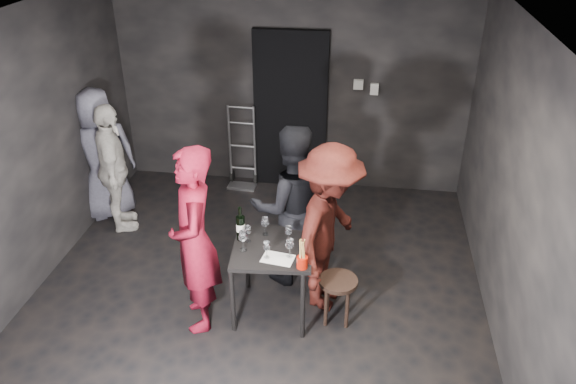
# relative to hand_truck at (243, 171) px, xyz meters

# --- Properties ---
(floor) EXTENTS (4.50, 5.00, 0.02)m
(floor) POSITION_rel_hand_truck_xyz_m (0.64, -2.30, -0.21)
(floor) COLOR black
(floor) RESTS_ON ground
(ceiling) EXTENTS (4.50, 5.00, 0.02)m
(ceiling) POSITION_rel_hand_truck_xyz_m (0.64, -2.30, 2.49)
(ceiling) COLOR silver
(ceiling) RESTS_ON ground
(wall_back) EXTENTS (4.50, 0.04, 2.70)m
(wall_back) POSITION_rel_hand_truck_xyz_m (0.64, 0.20, 1.14)
(wall_back) COLOR black
(wall_back) RESTS_ON ground
(wall_left) EXTENTS (0.04, 5.00, 2.70)m
(wall_left) POSITION_rel_hand_truck_xyz_m (-1.61, -2.30, 1.14)
(wall_left) COLOR black
(wall_left) RESTS_ON ground
(wall_right) EXTENTS (0.04, 5.00, 2.70)m
(wall_right) POSITION_rel_hand_truck_xyz_m (2.89, -2.30, 1.14)
(wall_right) COLOR black
(wall_right) RESTS_ON ground
(doorway) EXTENTS (0.95, 0.10, 2.10)m
(doorway) POSITION_rel_hand_truck_xyz_m (0.64, 0.14, 0.84)
(doorway) COLOR black
(doorway) RESTS_ON ground
(wallbox_upper) EXTENTS (0.12, 0.06, 0.12)m
(wallbox_upper) POSITION_rel_hand_truck_xyz_m (1.49, 0.15, 1.24)
(wallbox_upper) COLOR #B7B7B2
(wallbox_upper) RESTS_ON wall_back
(wallbox_lower) EXTENTS (0.10, 0.06, 0.14)m
(wallbox_lower) POSITION_rel_hand_truck_xyz_m (1.69, 0.15, 1.19)
(wallbox_lower) COLOR #B7B7B2
(wallbox_lower) RESTS_ON wall_back
(hand_truck) EXTENTS (0.38, 0.33, 1.13)m
(hand_truck) POSITION_rel_hand_truck_xyz_m (0.00, 0.00, 0.00)
(hand_truck) COLOR #B2B2B7
(hand_truck) RESTS_ON floor
(tasting_table) EXTENTS (0.72, 0.72, 0.75)m
(tasting_table) POSITION_rel_hand_truck_xyz_m (0.84, -2.49, 0.44)
(tasting_table) COLOR black
(tasting_table) RESTS_ON floor
(stool) EXTENTS (0.36, 0.36, 0.47)m
(stool) POSITION_rel_hand_truck_xyz_m (1.46, -2.53, 0.17)
(stool) COLOR #342115
(stool) RESTS_ON floor
(server_red) EXTENTS (0.74, 0.90, 2.13)m
(server_red) POSITION_rel_hand_truck_xyz_m (0.18, -2.71, 0.86)
(server_red) COLOR maroon
(server_red) RESTS_ON floor
(woman_black) EXTENTS (1.06, 0.82, 1.93)m
(woman_black) POSITION_rel_hand_truck_xyz_m (0.93, -1.91, 0.75)
(woman_black) COLOR black
(woman_black) RESTS_ON floor
(man_maroon) EXTENTS (0.84, 1.32, 1.89)m
(man_maroon) POSITION_rel_hand_truck_xyz_m (1.34, -2.27, 0.73)
(man_maroon) COLOR #41140F
(man_maroon) RESTS_ON floor
(bystander_cream) EXTENTS (0.81, 1.04, 1.60)m
(bystander_cream) POSITION_rel_hand_truck_xyz_m (-1.22, -1.26, 0.59)
(bystander_cream) COLOR silver
(bystander_cream) RESTS_ON floor
(bystander_grey) EXTENTS (0.97, 0.89, 1.76)m
(bystander_grey) POSITION_rel_hand_truck_xyz_m (-1.47, -0.99, 0.67)
(bystander_grey) COLOR slate
(bystander_grey) RESTS_ON floor
(tasting_mat) EXTENTS (0.30, 0.23, 0.00)m
(tasting_mat) POSITION_rel_hand_truck_xyz_m (0.92, -2.67, 0.54)
(tasting_mat) COLOR white
(tasting_mat) RESTS_ON tasting_table
(wine_glass_a) EXTENTS (0.10, 0.10, 0.22)m
(wine_glass_a) POSITION_rel_hand_truck_xyz_m (0.59, -2.58, 0.65)
(wine_glass_a) COLOR white
(wine_glass_a) RESTS_ON tasting_table
(wine_glass_b) EXTENTS (0.07, 0.07, 0.18)m
(wine_glass_b) POSITION_rel_hand_truck_xyz_m (0.60, -2.44, 0.63)
(wine_glass_b) COLOR white
(wine_glass_b) RESTS_ON tasting_table
(wine_glass_c) EXTENTS (0.10, 0.10, 0.21)m
(wine_glass_c) POSITION_rel_hand_truck_xyz_m (0.74, -2.30, 0.64)
(wine_glass_c) COLOR white
(wine_glass_c) RESTS_ON tasting_table
(wine_glass_d) EXTENTS (0.09, 0.09, 0.18)m
(wine_glass_d) POSITION_rel_hand_truck_xyz_m (0.82, -2.67, 0.63)
(wine_glass_d) COLOR white
(wine_glass_d) RESTS_ON tasting_table
(wine_glass_e) EXTENTS (0.08, 0.08, 0.20)m
(wine_glass_e) POSITION_rel_hand_truck_xyz_m (1.02, -2.63, 0.64)
(wine_glass_e) COLOR white
(wine_glass_e) RESTS_ON tasting_table
(wine_glass_f) EXTENTS (0.09, 0.09, 0.19)m
(wine_glass_f) POSITION_rel_hand_truck_xyz_m (0.97, -2.40, 0.63)
(wine_glass_f) COLOR white
(wine_glass_f) RESTS_ON tasting_table
(wine_bottle) EXTENTS (0.08, 0.08, 0.34)m
(wine_bottle) POSITION_rel_hand_truck_xyz_m (0.53, -2.41, 0.67)
(wine_bottle) COLOR black
(wine_bottle) RESTS_ON tasting_table
(breadstick_cup) EXTENTS (0.10, 0.10, 0.30)m
(breadstick_cup) POSITION_rel_hand_truck_xyz_m (1.15, -2.76, 0.68)
(breadstick_cup) COLOR #AD1607
(breadstick_cup) RESTS_ON tasting_table
(reserved_card) EXTENTS (0.08, 0.12, 0.09)m
(reserved_card) POSITION_rel_hand_truck_xyz_m (1.15, -2.48, 0.59)
(reserved_card) COLOR white
(reserved_card) RESTS_ON tasting_table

